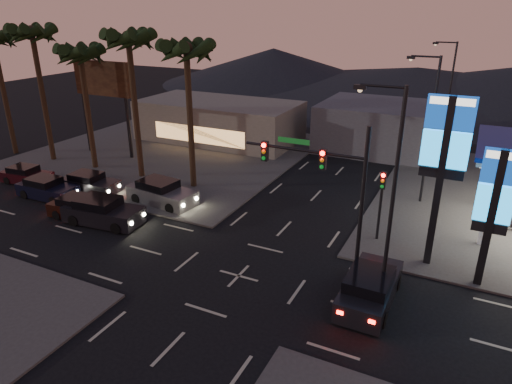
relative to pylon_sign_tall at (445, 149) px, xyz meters
The scene contains 25 objects.
ground 11.97m from the pylon_sign_tall, 147.09° to the right, with size 140.00×140.00×0.00m, color black.
corner_lot_nw 27.40m from the pylon_sign_tall, 156.80° to the left, with size 24.00×24.00×0.12m, color #47443F.
pylon_sign_tall is the anchor object (origin of this frame).
pylon_sign_short 3.20m from the pylon_sign_tall, 21.80° to the right, with size 1.60×0.35×7.00m.
traffic_signal_mast 6.02m from the pylon_sign_tall, 143.48° to the right, with size 6.10×0.39×8.00m.
pedestal_signal 4.82m from the pylon_sign_tall, 153.73° to the left, with size 0.32×0.39×4.30m.
streetlight_near 4.86m from the pylon_sign_tall, 110.76° to the right, with size 2.14×0.25×10.00m.
streetlight_mid 8.70m from the pylon_sign_tall, 101.35° to the left, with size 2.14×0.25×10.00m.
streetlight_far 22.57m from the pylon_sign_tall, 94.34° to the left, with size 2.14×0.25×10.00m.
palm_a 18.21m from the pylon_sign_tall, 167.12° to the left, with size 4.41×4.41×10.86m.
palm_b 23.13m from the pylon_sign_tall, 169.92° to the left, with size 4.41×4.41×11.46m.
palm_c 27.90m from the pylon_sign_tall, behind, with size 4.41×4.41×10.26m.
palm_d 32.96m from the pylon_sign_tall, behind, with size 4.41×4.41×11.66m.
billboard 29.95m from the pylon_sign_tall, 165.50° to the left, with size 6.00×0.30×8.50m.
building_far_west 28.25m from the pylon_sign_tall, 143.75° to the left, with size 16.00×8.00×4.00m, color #726B5B.
building_far_mid 21.91m from the pylon_sign_tall, 107.59° to the left, with size 12.00×9.00×4.40m, color #4C4C51.
hill_left 64.06m from the pylon_sign_tall, 121.58° to the left, with size 40.00×40.00×6.00m, color black.
hill_center 55.33m from the pylon_sign_tall, 98.86° to the left, with size 60.00×60.00×4.00m, color black.
car_lane_a_front 20.33m from the pylon_sign_tall, 168.73° to the right, with size 5.29×2.62×1.67m.
car_lane_a_mid 22.10m from the pylon_sign_tall, 169.65° to the right, with size 4.55×2.14×1.45m.
car_lane_a_rear 26.55m from the pylon_sign_tall, behind, with size 4.61×2.03×1.48m.
car_lane_b_front 18.63m from the pylon_sign_tall, behind, with size 5.29×2.64×1.67m.
car_lane_b_mid 24.54m from the pylon_sign_tall, behind, with size 4.54×2.07×1.45m.
car_lane_b_rear 30.33m from the pylon_sign_tall, behind, with size 4.22×2.09×1.33m.
suv_station 7.66m from the pylon_sign_tall, 112.61° to the right, with size 2.23×5.02×1.66m.
Camera 1 is at (9.64, -17.60, 12.79)m, focal length 32.00 mm.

